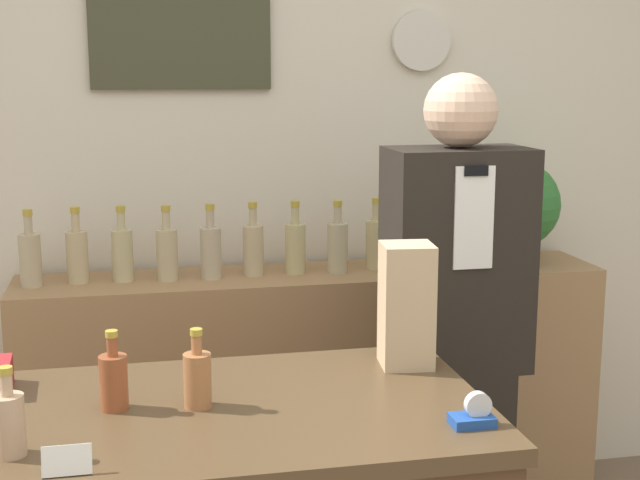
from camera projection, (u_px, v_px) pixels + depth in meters
back_wall at (260, 152)px, 3.33m from camera, size 5.20×0.09×2.70m
back_shelf at (314, 397)px, 3.29m from camera, size 2.10×0.37×0.94m
shopkeeper at (454, 348)px, 2.71m from camera, size 0.42×0.26×1.65m
potted_plant at (516, 208)px, 3.29m from camera, size 0.33×0.33×0.39m
paper_bag at (406, 305)px, 2.22m from camera, size 0.14×0.14×0.31m
tape_dispenser at (474, 415)px, 1.86m from camera, size 0.09×0.06×0.07m
price_card_right at (67, 460)px, 1.63m from camera, size 0.09×0.02×0.06m
counter_bottle_1 at (9, 422)px, 1.71m from camera, size 0.06×0.06×0.18m
counter_bottle_2 at (114, 380)px, 1.94m from camera, size 0.06×0.06×0.18m
counter_bottle_3 at (197, 378)px, 1.95m from camera, size 0.06×0.06×0.18m
shelf_bottle_0 at (30, 258)px, 2.98m from camera, size 0.07×0.07×0.26m
shelf_bottle_1 at (77, 255)px, 3.03m from camera, size 0.07×0.07×0.26m
shelf_bottle_2 at (122, 253)px, 3.06m from camera, size 0.07×0.07×0.26m
shelf_bottle_3 at (167, 252)px, 3.07m from camera, size 0.07×0.07×0.26m
shelf_bottle_4 at (211, 251)px, 3.10m from camera, size 0.07×0.07×0.26m
shelf_bottle_5 at (253, 248)px, 3.14m from camera, size 0.07×0.07×0.26m
shelf_bottle_6 at (295, 246)px, 3.17m from camera, size 0.07×0.07×0.26m
shelf_bottle_7 at (338, 246)px, 3.18m from camera, size 0.07×0.07×0.26m
shelf_bottle_8 at (376, 242)px, 3.24m from camera, size 0.07×0.07×0.26m
shelf_bottle_9 at (417, 242)px, 3.25m from camera, size 0.07×0.07×0.26m
shelf_bottle_10 at (454, 239)px, 3.31m from camera, size 0.07×0.07×0.26m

